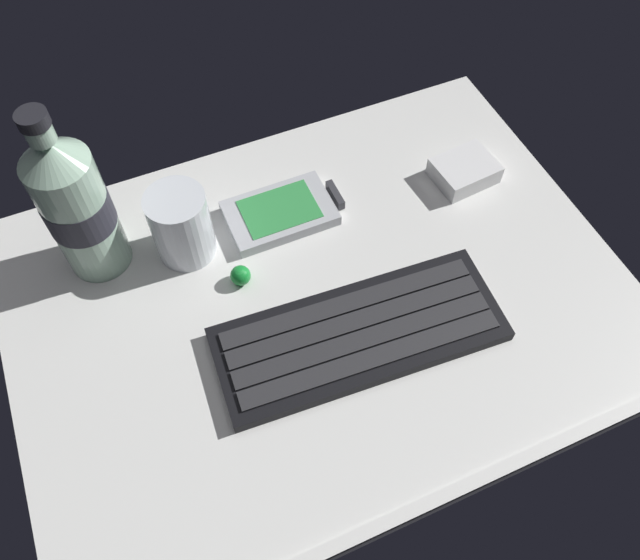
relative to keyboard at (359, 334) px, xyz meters
The scene contains 7 objects.
ground_plane 6.40cm from the keyboard, 105.13° to the left, with size 64.00×48.00×2.80cm.
keyboard is the anchor object (origin of this frame).
handheld_device 17.69cm from the keyboard, 93.06° to the left, with size 12.83×7.66×1.50cm.
juice_cup 21.82cm from the keyboard, 125.67° to the left, with size 6.40×6.40×8.50cm.
water_bottle 30.67cm from the keyboard, 137.06° to the left, with size 6.73×6.73×20.80cm.
charger_block 25.23cm from the keyboard, 35.17° to the left, with size 7.00×5.60×2.40cm, color white.
trackball_mouse 14.10cm from the keyboard, 127.62° to the left, with size 2.20×2.20×2.20cm, color #198C33.
Camera 1 is at (-14.03, -32.30, 57.53)cm, focal length 35.87 mm.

